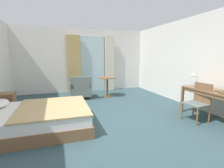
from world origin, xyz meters
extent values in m
cube|color=#334C51|center=(0.00, 0.00, -0.05)|extent=(6.14, 7.99, 0.10)
cube|color=silver|center=(0.00, 3.74, 1.35)|extent=(5.74, 0.12, 2.69)
cube|color=silver|center=(2.81, 0.00, 1.35)|extent=(0.12, 7.59, 2.69)
cube|color=silver|center=(0.39, 3.66, 1.18)|extent=(1.13, 0.02, 2.37)
cube|color=tan|center=(-0.40, 3.56, 1.19)|extent=(0.56, 0.10, 2.38)
cube|color=beige|center=(1.17, 3.56, 1.19)|extent=(0.39, 0.10, 2.38)
cube|color=brown|center=(-1.59, 0.10, 0.11)|extent=(2.19, 1.65, 0.23)
cube|color=white|center=(-1.59, 0.10, 0.33)|extent=(2.13, 1.60, 0.21)
cube|color=tan|center=(-1.24, 0.09, 0.46)|extent=(1.46, 1.62, 0.03)
cube|color=brown|center=(-2.48, 1.44, 0.28)|extent=(0.49, 0.44, 0.56)
cube|color=brown|center=(-2.48, 1.21, 0.39)|extent=(0.41, 0.01, 0.13)
cube|color=brown|center=(2.36, -0.76, 0.72)|extent=(0.60, 1.58, 0.04)
cube|color=brown|center=(2.36, -0.76, 0.66)|extent=(0.55, 1.51, 0.08)
cube|color=brown|center=(2.63, 0.00, 0.35)|extent=(0.06, 0.06, 0.70)
cube|color=brown|center=(2.10, 0.00, 0.35)|extent=(0.06, 0.06, 0.70)
cube|color=slate|center=(1.94, -0.63, 0.41)|extent=(0.48, 0.51, 0.04)
cube|color=brown|center=(2.14, -0.61, 0.67)|extent=(0.08, 0.45, 0.47)
cylinder|color=brown|center=(1.72, -0.43, 0.20)|extent=(0.04, 0.04, 0.39)
cylinder|color=brown|center=(1.76, -0.86, 0.20)|extent=(0.04, 0.04, 0.39)
cylinder|color=brown|center=(2.12, -0.39, 0.20)|extent=(0.04, 0.04, 0.39)
cylinder|color=brown|center=(2.16, -0.83, 0.20)|extent=(0.04, 0.04, 0.39)
cylinder|color=#B7B2A8|center=(2.34, -0.22, 0.75)|extent=(0.13, 0.13, 0.02)
cylinder|color=#B7B2A8|center=(2.34, -0.22, 0.89)|extent=(0.02, 0.02, 0.28)
cone|color=#B7B2A8|center=(2.18, -0.24, 1.07)|extent=(0.17, 0.14, 0.15)
cube|color=brown|center=(2.30, -0.98, 0.75)|extent=(0.32, 0.38, 0.02)
cube|color=slate|center=(-0.35, 2.44, 0.26)|extent=(0.73, 0.70, 0.32)
cube|color=slate|center=(-0.34, 2.15, 0.62)|extent=(0.73, 0.12, 0.41)
cube|color=slate|center=(-0.03, 2.44, 0.50)|extent=(0.10, 0.69, 0.16)
cube|color=slate|center=(-0.66, 2.44, 0.50)|extent=(0.10, 0.69, 0.16)
cylinder|color=#4C3D2D|center=(-0.04, 2.73, 0.05)|extent=(0.04, 0.04, 0.10)
cylinder|color=#4C3D2D|center=(-0.65, 2.72, 0.05)|extent=(0.04, 0.04, 0.10)
cylinder|color=#4C3D2D|center=(-0.04, 2.15, 0.05)|extent=(0.04, 0.04, 0.10)
cylinder|color=#4C3D2D|center=(-0.65, 2.15, 0.05)|extent=(0.04, 0.04, 0.10)
cylinder|color=brown|center=(0.69, 2.40, 0.72)|extent=(0.69, 0.69, 0.03)
cylinder|color=brown|center=(0.69, 2.40, 0.35)|extent=(0.07, 0.07, 0.71)
cylinder|color=brown|center=(0.69, 2.40, 0.01)|extent=(0.38, 0.38, 0.02)
camera|label=1|loc=(-1.16, -3.55, 1.53)|focal=26.53mm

